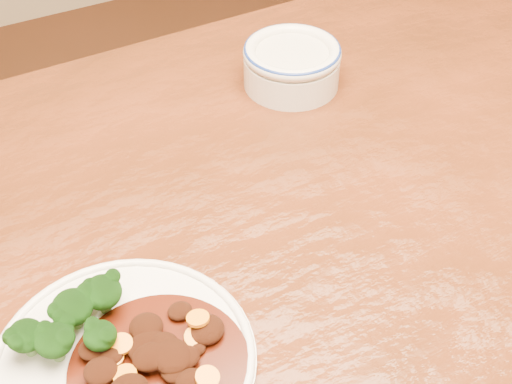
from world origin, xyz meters
name	(u,v)px	position (x,y,z in m)	size (l,w,h in m)	color
dining_table	(300,279)	(0.00, 0.00, 0.67)	(1.52, 0.93, 0.75)	#602711
dinner_plate	(123,361)	(-0.23, -0.07, 0.76)	(0.24, 0.24, 0.02)	white
broccoli_florets	(72,319)	(-0.26, -0.03, 0.79)	(0.11, 0.08, 0.04)	#5B8746
mince_stew	(157,360)	(-0.21, -0.09, 0.77)	(0.16, 0.16, 0.02)	#3F1206
dip_bowl	(292,63)	(0.13, 0.25, 0.78)	(0.13, 0.13, 0.06)	silver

